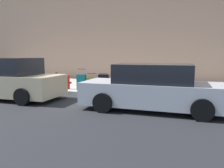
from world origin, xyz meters
The scene contains 16 objects.
ground_plane centered at (0.00, 0.00, 0.00)m, with size 40.00×40.00×0.00m, color black.
sidewalk_curb centered at (0.00, -2.50, 0.07)m, with size 18.00×5.00×0.14m, color #9E9B93.
building_facade_sidewalk_side centered at (0.00, -7.05, 5.57)m, with size 24.00×3.00×11.15m, color #9E7A60.
suitcase_olive_0 centered at (-4.22, -0.53, 0.41)m, with size 0.42×0.24×0.84m.
suitcase_teal_1 centered at (-3.74, -0.68, 0.45)m, with size 0.38×0.24×0.88m.
suitcase_maroon_2 centered at (-3.25, -0.56, 0.46)m, with size 0.47×0.29×0.98m.
suitcase_silver_3 centered at (-2.76, -0.66, 0.49)m, with size 0.38×0.24×0.76m.
suitcase_navy_4 centered at (-2.28, -0.56, 0.42)m, with size 0.45×0.20×0.81m.
suitcase_red_5 centered at (-1.77, -0.54, 0.43)m, with size 0.41×0.22×0.84m.
suitcase_black_6 centered at (-1.25, -0.65, 0.53)m, with size 0.49×0.20×0.84m.
suitcase_olive_7 centered at (-0.69, -0.55, 0.44)m, with size 0.50×0.26×0.84m.
suitcase_teal_8 centered at (-0.14, -0.54, 0.52)m, with size 0.45×0.22×1.04m.
fire_hydrant centered at (0.66, -0.61, 0.52)m, with size 0.39×0.21×0.73m.
bollard_post centered at (1.19, -0.46, 0.57)m, with size 0.11×0.11×0.86m, color brown.
parked_car_silver_0 centered at (-3.93, 1.70, 0.73)m, with size 4.77×1.99×1.54m.
parked_car_beige_1 centered at (2.07, 1.70, 0.80)m, with size 4.48×2.12×1.71m.
Camera 1 is at (-4.95, 8.98, 1.83)m, focal length 35.21 mm.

